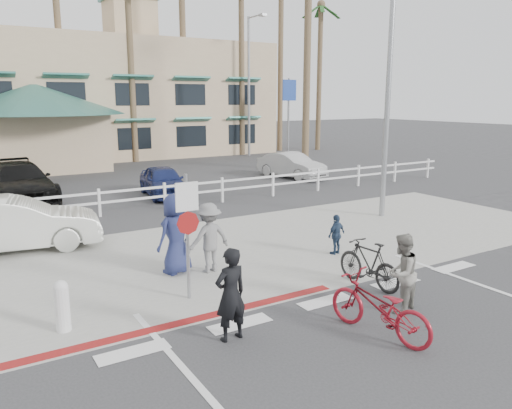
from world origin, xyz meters
TOP-DOWN VIEW (x-y plane):
  - ground at (0.00, 0.00)m, footprint 140.00×140.00m
  - bike_path at (0.00, -2.00)m, footprint 12.00×16.00m
  - sidewalk_plaza at (0.00, 4.50)m, footprint 22.00×7.00m
  - cross_street at (0.00, 8.50)m, footprint 40.00×5.00m
  - parking_lot at (0.00, 18.00)m, footprint 50.00×16.00m
  - curb_red at (-3.00, 1.20)m, footprint 7.00×0.25m
  - rail_fence at (0.50, 10.50)m, footprint 29.40×0.16m
  - building at (2.00, 31.00)m, footprint 28.00×16.00m
  - sign_post at (-2.30, 2.20)m, footprint 0.50×0.10m
  - bollard_0 at (-4.80, 2.00)m, footprint 0.26×0.26m
  - streetlight_0 at (6.50, 5.50)m, footprint 0.60×2.00m
  - streetlight_1 at (12.00, 24.00)m, footprint 0.60×2.00m
  - info_sign at (14.00, 22.00)m, footprint 1.20×0.16m
  - palm_4 at (0.00, 26.00)m, footprint 4.00×4.00m
  - palm_5 at (4.00, 25.00)m, footprint 4.00×4.00m
  - palm_6 at (8.00, 26.00)m, footprint 4.00×4.00m
  - palm_7 at (12.00, 25.00)m, footprint 4.00×4.00m
  - palm_8 at (16.00, 26.00)m, footprint 4.00×4.00m
  - palm_9 at (19.00, 25.00)m, footprint 4.00×4.00m
  - palm_11 at (11.00, 16.00)m, footprint 4.00×4.00m
  - bike_red at (-0.18, -1.03)m, footprint 1.08×2.12m
  - rider_red at (-2.42, 0.18)m, footprint 0.63×0.45m
  - bike_black at (1.35, 0.80)m, footprint 0.59×1.76m
  - rider_black at (0.94, -0.49)m, footprint 0.91×0.81m
  - pedestrian_a at (-1.21, 3.47)m, footprint 1.13×0.72m
  - pedestrian_child at (2.25, 2.94)m, footprint 0.68×0.39m
  - pedestrian_b at (-1.92, 3.78)m, footprint 1.08×0.87m
  - car_white_sedan at (-4.95, 7.71)m, footprint 4.62×2.21m
  - lot_car_1 at (-4.00, 14.97)m, footprint 2.60×5.45m
  - lot_car_2 at (1.29, 12.95)m, footprint 1.96×3.89m
  - lot_car_3 at (8.80, 14.25)m, footprint 2.06×4.14m

SIDE VIEW (x-z plane):
  - ground at x=0.00m, z-range 0.00..0.00m
  - parking_lot at x=0.00m, z-range 0.00..0.01m
  - bike_path at x=0.00m, z-range 0.00..0.01m
  - cross_street at x=0.00m, z-range 0.00..0.01m
  - sidewalk_plaza at x=0.00m, z-range 0.00..0.01m
  - curb_red at x=-3.00m, z-range 0.00..0.02m
  - bollard_0 at x=-4.80m, z-range 0.00..0.95m
  - rail_fence at x=0.50m, z-range 0.00..1.00m
  - bike_black at x=1.35m, z-range 0.00..1.04m
  - bike_red at x=-0.18m, z-range 0.00..1.06m
  - pedestrian_child at x=2.25m, z-range 0.00..1.08m
  - lot_car_2 at x=1.29m, z-range 0.00..1.27m
  - lot_car_3 at x=8.80m, z-range 0.00..1.30m
  - car_white_sedan at x=-4.95m, z-range 0.00..1.46m
  - lot_car_1 at x=-4.00m, z-range 0.00..1.53m
  - rider_black at x=0.94m, z-range 0.00..1.55m
  - rider_red at x=-2.42m, z-range 0.00..1.64m
  - pedestrian_a at x=-1.21m, z-range 0.00..1.67m
  - pedestrian_b at x=-1.92m, z-range 0.00..1.91m
  - sign_post at x=-2.30m, z-range 0.00..2.90m
  - info_sign at x=14.00m, z-range 0.00..5.60m
  - streetlight_0 at x=6.50m, z-range 0.00..9.00m
  - streetlight_1 at x=12.00m, z-range 0.00..9.50m
  - building at x=2.00m, z-range 0.00..11.30m
  - palm_5 at x=4.00m, z-range 0.00..13.00m
  - palm_9 at x=19.00m, z-range 0.00..13.00m
  - palm_7 at x=12.00m, z-range 0.00..14.00m
  - palm_11 at x=11.00m, z-range 0.00..14.00m
  - palm_4 at x=0.00m, z-range 0.00..15.00m
  - palm_8 at x=16.00m, z-range 0.00..15.00m
  - palm_6 at x=8.00m, z-range 0.00..17.00m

